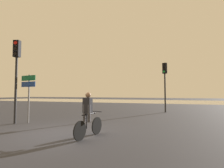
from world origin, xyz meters
The scene contains 6 objects.
ground_plane centered at (0.00, 0.00, 0.00)m, with size 120.00×120.00×0.00m, color #28282D.
water_strip centered at (0.00, 30.43, 0.00)m, with size 80.00×16.00×0.01m, color #9E937F.
traffic_light_far_right centered at (3.62, 9.51, 2.91)m, with size 0.40×0.42×4.16m.
traffic_light_near_left centered at (-3.51, 1.13, 3.07)m, with size 0.37×0.38×4.41m.
direction_sign_post centered at (-3.05, 1.53, 1.79)m, with size 1.09×0.19×2.60m.
cyclist centered at (1.45, -0.18, 0.82)m, with size 0.47×1.70×1.62m.
Camera 1 is at (4.38, -5.81, 1.57)m, focal length 28.00 mm.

